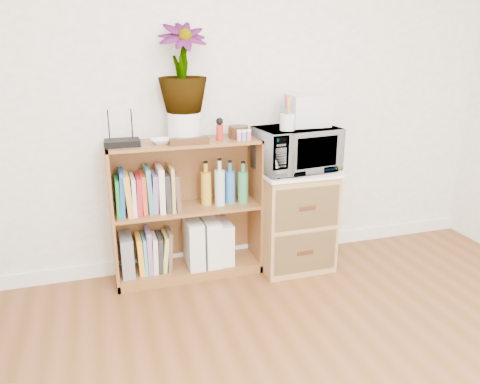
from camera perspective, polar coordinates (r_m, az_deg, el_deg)
name	(u,v)px	position (r m, az deg, el deg)	size (l,w,h in m)	color
skirting_board	(231,252)	(3.55, -1.09, -7.34)	(4.00, 0.02, 0.10)	white
bookshelf	(187,210)	(3.18, -6.49, -2.23)	(1.00, 0.30, 0.95)	brown
wicker_unit	(293,219)	(3.37, 6.47, -3.32)	(0.50, 0.45, 0.70)	#9E7542
microwave	(296,149)	(3.21, 6.87, 5.24)	(0.53, 0.36, 0.29)	silver
pen_cup	(287,122)	(3.07, 5.80, 8.48)	(0.10, 0.10, 0.11)	silver
small_appliance	(307,110)	(3.24, 8.19, 9.84)	(0.27, 0.22, 0.21)	silver
router	(122,143)	(2.98, -14.17, 5.84)	(0.21, 0.14, 0.04)	black
white_bowl	(161,141)	(2.99, -9.64, 6.12)	(0.13, 0.13, 0.03)	white
plant_pot	(184,127)	(3.05, -6.79, 7.93)	(0.22, 0.22, 0.18)	silver
potted_plant	(182,68)	(3.01, -7.05, 14.75)	(0.30, 0.30, 0.54)	#347A31
trinket_box	(189,141)	(2.95, -6.20, 6.18)	(0.25, 0.06, 0.04)	#321F0D
kokeshi_doll	(220,133)	(3.05, -2.49, 7.26)	(0.05, 0.05, 0.10)	#B12115
wooden_bowl	(238,132)	(3.14, -0.23, 7.35)	(0.13, 0.13, 0.08)	#381C0F
paint_jars	(244,136)	(3.05, 0.49, 6.86)	(0.12, 0.04, 0.06)	#D07394
file_box	(127,255)	(3.24, -13.63, -7.43)	(0.08, 0.22, 0.27)	gray
magazine_holder_left	(194,242)	(3.27, -5.67, -6.14)	(0.11, 0.27, 0.33)	silver
magazine_holder_mid	(211,241)	(3.30, -3.61, -5.97)	(0.10, 0.26, 0.32)	silver
magazine_holder_right	(224,241)	(3.32, -2.00, -6.01)	(0.09, 0.24, 0.30)	silver
cookbooks	(147,191)	(3.10, -11.25, 0.06)	(0.41, 0.20, 0.30)	#1C6C29
liquor_bottles	(235,182)	(3.21, -0.57, 1.23)	(0.49, 0.07, 0.31)	gold
lower_books	(154,252)	(3.26, -10.45, -7.16)	(0.24, 0.19, 0.30)	gold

